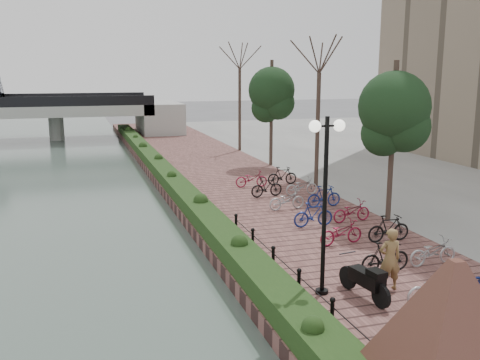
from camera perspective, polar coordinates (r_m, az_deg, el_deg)
name	(u,v)px	position (r m, az deg, el deg)	size (l,w,h in m)	color
promenade	(237,190)	(29.10, -0.33, -1.03)	(8.00, 75.00, 0.50)	brown
inland_pavement	(479,173)	(36.95, 24.16, 0.64)	(24.00, 75.00, 0.50)	slate
hedge	(167,175)	(30.63, -7.79, 0.55)	(1.10, 56.00, 0.60)	black
chain_fence	(314,298)	(14.17, 7.94, -12.34)	(0.10, 14.10, 0.70)	black
granite_monument	(451,335)	(10.61, 21.57, -15.10)	(5.43, 5.43, 2.84)	#4D2321
lamppost	(326,168)	(14.36, 9.14, 1.26)	(1.02, 0.32, 4.91)	black
motorcycle	(364,279)	(15.07, 13.09, -10.22)	(0.55, 1.76, 1.10)	black
pedestrian	(390,259)	(15.70, 15.69, -8.12)	(0.65, 0.43, 1.79)	brown
bicycle_parking	(332,213)	(21.91, 9.79, -3.44)	(2.40, 17.32, 1.00)	#ABACB0
street_trees	(348,134)	(25.65, 11.45, 4.84)	(3.20, 37.12, 6.80)	#33261E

